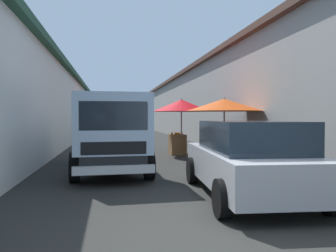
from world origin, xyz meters
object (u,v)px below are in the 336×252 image
Objects in this scene: hatchback_car at (249,158)px; fruit_stall_near_left at (181,111)px; vendor_in_shade at (84,133)px; parked_scooter at (213,142)px; delivery_truck at (111,136)px; fruit_stall_mid_lane at (224,110)px; vendor_by_crates at (91,133)px; fruit_stall_far_right at (103,116)px.

fruit_stall_near_left is at bearing -1.70° from hatchback_car.
vendor_in_shade is at bearing 31.84° from hatchback_car.
hatchback_car is 2.44× the size of parked_scooter.
delivery_truck reaches higher than hatchback_car.
fruit_stall_mid_lane is at bearing -151.79° from fruit_stall_near_left.
delivery_truck reaches higher than parked_scooter.
hatchback_car is at bearing -148.16° from vendor_in_shade.
parked_scooter is at bearing -77.66° from vendor_by_crates.
fruit_stall_far_right reaches higher than vendor_in_shade.
fruit_stall_far_right is 1.59× the size of vendor_in_shade.
fruit_stall_far_right is 10.66m from vendor_in_shade.
vendor_by_crates is 5.27m from parked_scooter.
hatchback_car is (-5.06, 1.31, -1.04)m from fruit_stall_mid_lane.
fruit_stall_mid_lane is at bearing -97.34° from vendor_in_shade.
vendor_in_shade reaches higher than hatchback_car.
vendor_in_shade reaches higher than vendor_by_crates.
delivery_truck is (2.67, 2.59, 0.30)m from hatchback_car.
fruit_stall_far_right is 1.62× the size of vendor_by_crates.
hatchback_car is at bearing -135.87° from delivery_truck.
parked_scooter is at bearing -150.42° from fruit_stall_far_right.
fruit_stall_mid_lane reaches higher than vendor_in_shade.
vendor_in_shade is at bearing 110.81° from fruit_stall_near_left.
delivery_truck is (-13.64, -0.53, -0.58)m from fruit_stall_far_right.
fruit_stall_near_left reaches higher than fruit_stall_far_right.
fruit_stall_near_left is at bearing -32.26° from delivery_truck.
hatchback_car is at bearing -153.06° from vendor_by_crates.
parked_scooter is (0.60, -1.57, -1.34)m from fruit_stall_near_left.
parked_scooter is (7.70, -1.78, -0.29)m from hatchback_car.
hatchback_car reaches higher than parked_scooter.
fruit_stall_near_left reaches higher than hatchback_car.
fruit_stall_near_left is 2.32m from fruit_stall_mid_lane.
fruit_stall_near_left is 4.08m from vendor_in_shade.
fruit_stall_mid_lane reaches higher than vendor_by_crates.
hatchback_car is at bearing 166.99° from parked_scooter.
vendor_in_shade is at bearing 110.83° from parked_scooter.
vendor_in_shade is (-1.42, 3.74, -0.81)m from fruit_stall_near_left.
delivery_truck is at bearing -169.07° from vendor_by_crates.
fruit_stall_mid_lane is 12.09m from fruit_stall_far_right.
fruit_stall_far_right reaches higher than parked_scooter.
delivery_truck is 6.68m from parked_scooter.
delivery_truck reaches higher than vendor_in_shade.
vendor_by_crates is (-0.52, 3.55, -0.83)m from fruit_stall_near_left.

